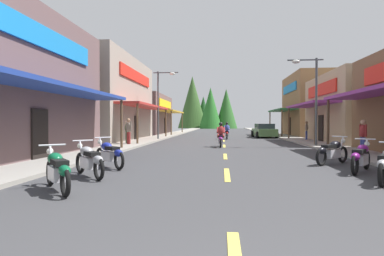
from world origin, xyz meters
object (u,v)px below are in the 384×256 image
at_px(motorcycle_parked_right_2, 361,157).
at_px(parked_car_curbside, 264,131).
at_px(motorcycle_parked_left_1, 89,160).
at_px(streetlamp_right, 310,88).
at_px(pedestrian_browsing, 127,131).
at_px(rider_cruising_trailing, 227,132).
at_px(motorcycle_parked_left_2, 109,153).
at_px(pedestrian_waiting, 129,130).
at_px(pedestrian_strolling, 307,129).
at_px(motorcycle_parked_right_3, 332,151).
at_px(streetlamp_left, 162,95).
at_px(motorcycle_parked_left_0, 57,170).
at_px(pedestrian_by_shop, 363,135).
at_px(rider_cruising_lead, 221,137).

bearing_deg(motorcycle_parked_right_2, parked_car_curbside, 35.31).
height_order(motorcycle_parked_left_1, parked_car_curbside, parked_car_curbside).
height_order(streetlamp_right, pedestrian_browsing, streetlamp_right).
bearing_deg(rider_cruising_trailing, motorcycle_parked_left_2, 166.48).
height_order(motorcycle_parked_right_2, rider_cruising_trailing, rider_cruising_trailing).
bearing_deg(pedestrian_waiting, parked_car_curbside, 176.65).
bearing_deg(pedestrian_strolling, pedestrian_browsing, -136.24).
distance_m(streetlamp_right, parked_car_curbside, 12.43).
distance_m(motorcycle_parked_left_2, pedestrian_strolling, 19.74).
distance_m(motorcycle_parked_right_3, pedestrian_browsing, 13.94).
bearing_deg(motorcycle_parked_left_1, streetlamp_left, -38.68).
height_order(streetlamp_left, motorcycle_parked_left_1, streetlamp_left).
bearing_deg(pedestrian_browsing, motorcycle_parked_left_0, 79.09).
height_order(motorcycle_parked_left_2, pedestrian_waiting, pedestrian_waiting).
bearing_deg(pedestrian_by_shop, pedestrian_strolling, 81.77).
relative_size(motorcycle_parked_right_2, rider_cruising_trailing, 0.84).
height_order(pedestrian_by_shop, pedestrian_strolling, pedestrian_by_shop).
bearing_deg(motorcycle_parked_left_1, motorcycle_parked_right_3, -109.41).
height_order(motorcycle_parked_left_2, pedestrian_browsing, pedestrian_browsing).
xyz_separation_m(motorcycle_parked_left_2, parked_car_curbside, (8.08, 21.73, 0.20)).
height_order(pedestrian_waiting, parked_car_curbside, pedestrian_waiting).
bearing_deg(streetlamp_left, pedestrian_waiting, -97.94).
bearing_deg(motorcycle_parked_left_0, pedestrian_by_shop, -90.23).
height_order(streetlamp_right, pedestrian_waiting, streetlamp_right).
distance_m(pedestrian_browsing, pedestrian_waiting, 0.95).
relative_size(rider_cruising_lead, pedestrian_strolling, 1.30).
relative_size(motorcycle_parked_left_1, parked_car_curbside, 0.37).
xyz_separation_m(streetlamp_right, motorcycle_parked_right_2, (-1.15, -10.01, -3.18)).
bearing_deg(parked_car_curbside, motorcycle_parked_left_2, 155.77).
bearing_deg(motorcycle_parked_right_2, pedestrian_waiting, 81.12).
height_order(pedestrian_strolling, parked_car_curbside, pedestrian_strolling).
height_order(motorcycle_parked_right_2, pedestrian_waiting, pedestrian_waiting).
xyz_separation_m(motorcycle_parked_right_3, pedestrian_by_shop, (2.52, 3.37, 0.49)).
bearing_deg(parked_car_curbside, motorcycle_parked_left_1, 157.44).
xyz_separation_m(motorcycle_parked_right_3, rider_cruising_trailing, (-3.62, 17.03, 0.17)).
distance_m(motorcycle_parked_right_2, motorcycle_parked_left_0, 8.74).
bearing_deg(motorcycle_parked_left_0, motorcycle_parked_right_3, -96.07).
xyz_separation_m(streetlamp_left, motorcycle_parked_right_3, (9.24, -14.96, -3.41)).
bearing_deg(rider_cruising_lead, parked_car_curbside, -18.77).
bearing_deg(streetlamp_right, motorcycle_parked_left_2, -133.79).
xyz_separation_m(rider_cruising_trailing, pedestrian_browsing, (-6.96, -7.96, 0.31)).
bearing_deg(motorcycle_parked_right_3, rider_cruising_trailing, 59.47).
distance_m(motorcycle_parked_left_1, rider_cruising_trailing, 20.89).
xyz_separation_m(motorcycle_parked_right_2, pedestrian_strolling, (2.69, 16.77, 0.46)).
bearing_deg(motorcycle_parked_left_0, parked_car_curbside, -57.63).
distance_m(motorcycle_parked_left_2, rider_cruising_lead, 10.13).
xyz_separation_m(pedestrian_waiting, pedestrian_strolling, (13.11, 6.71, -0.11)).
xyz_separation_m(motorcycle_parked_left_1, pedestrian_waiting, (-2.34, 11.63, 0.57)).
height_order(pedestrian_by_shop, pedestrian_waiting, pedestrian_waiting).
height_order(motorcycle_parked_right_2, parked_car_curbside, parked_car_curbside).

